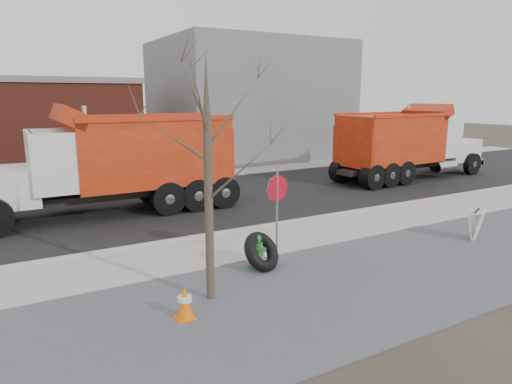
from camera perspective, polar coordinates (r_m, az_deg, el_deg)
ground at (r=13.80m, az=2.14°, el=-6.40°), size 120.00×120.00×0.00m
gravel_verge at (r=11.16m, az=11.81°, el=-11.13°), size 60.00×5.00×0.03m
sidewalk at (r=13.99m, az=1.60°, el=-6.01°), size 60.00×2.50×0.06m
curb at (r=15.06m, az=-0.97°, el=-4.59°), size 60.00×0.15×0.11m
road at (r=19.24m, az=-7.77°, el=-1.17°), size 60.00×9.40×0.02m
far_sidewalk at (r=24.51m, az=-12.78°, el=1.53°), size 60.00×2.00×0.06m
building_grey at (r=33.19m, az=-0.99°, el=11.37°), size 12.00×10.00×8.00m
bare_tree at (r=9.35m, az=-6.07°, el=5.45°), size 3.20×3.20×5.20m
fire_hydrant at (r=11.75m, az=0.08°, el=-7.55°), size 0.52×0.50×0.92m
truck_tire at (r=11.64m, az=0.69°, el=-7.47°), size 1.31×1.18×1.06m
stop_sign at (r=11.65m, az=2.66°, el=-0.78°), size 0.70×0.15×2.59m
sandwich_board at (r=15.43m, az=25.75°, el=-3.70°), size 0.78×0.66×0.93m
traffic_cone_near at (r=9.32m, az=-8.89°, el=-13.50°), size 0.37×0.37×0.72m
dump_truck_red_a at (r=25.29m, az=18.44°, el=5.94°), size 9.69×3.14×3.85m
dump_truck_red_b at (r=17.56m, az=-17.02°, el=3.88°), size 9.60×2.78×4.00m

